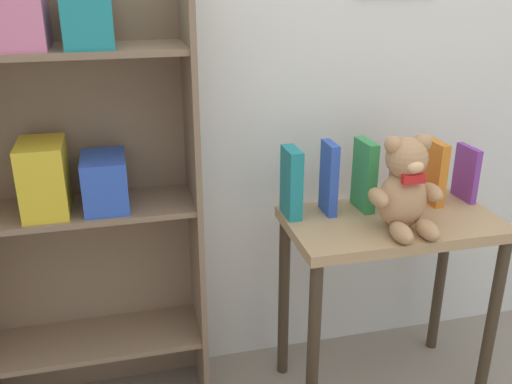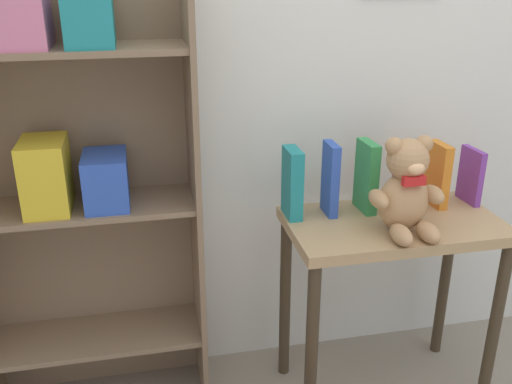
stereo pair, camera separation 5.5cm
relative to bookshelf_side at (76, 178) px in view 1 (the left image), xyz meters
The scene contains 10 objects.
wall_back 0.97m from the bookshelf_side, ahead, with size 4.80×0.07×2.50m.
bookshelf_side is the anchor object (origin of this frame).
display_table 1.04m from the bookshelf_side, 10.75° to the right, with size 0.70×0.38×0.68m.
teddy_bear 1.01m from the bookshelf_side, 15.18° to the right, with size 0.23×0.21×0.30m.
book_standing_teal 0.68m from the bookshelf_side, ahead, with size 0.04×0.11×0.23m, color teal.
book_standing_blue 0.80m from the bookshelf_side, ahead, with size 0.03×0.10×0.24m, color #2D51B7.
book_standing_green 0.93m from the bookshelf_side, ahead, with size 0.04×0.12×0.24m, color #33934C.
book_standing_pink 1.06m from the bookshelf_side, ahead, with size 0.03×0.12×0.19m, color #D17093.
book_standing_orange 1.18m from the bookshelf_side, ahead, with size 0.03×0.12×0.22m, color orange.
book_standing_purple 1.31m from the bookshelf_side, ahead, with size 0.02×0.12×0.19m, color purple.
Camera 1 is at (-0.72, -0.58, 1.45)m, focal length 40.00 mm.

